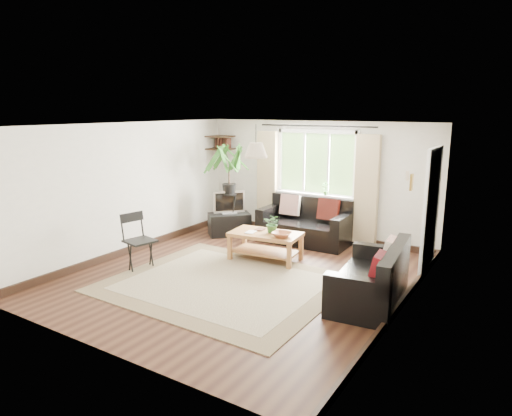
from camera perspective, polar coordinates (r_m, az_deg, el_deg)
The scene contains 24 objects.
floor at distance 7.43m, azimuth -1.65°, elevation -8.51°, with size 5.50×5.50×0.00m, color black.
ceiling at distance 6.94m, azimuth -1.78°, elevation 10.34°, with size 5.50×5.50×0.00m, color white.
wall_back at distance 9.46m, azimuth 7.57°, elevation 3.48°, with size 5.00×0.02×2.40m, color white.
wall_front at distance 5.10m, azimuth -19.15°, elevation -4.81°, with size 5.00×0.02×2.40m, color white.
wall_left at distance 8.70m, azimuth -15.56°, elevation 2.36°, with size 0.02×5.50×2.40m, color white.
wall_right at distance 6.10m, azimuth 18.24°, elevation -1.98°, with size 0.02×5.50×2.40m, color white.
rug at distance 7.13m, azimuth -4.00°, elevation -9.35°, with size 3.37×2.88×0.02m, color beige.
window at distance 9.38m, azimuth 7.53°, elevation 5.57°, with size 2.50×0.16×2.16m, color white, non-canonical shape.
door at distance 7.77m, azimuth 20.99°, elevation -0.69°, with size 0.06×0.96×2.06m, color silver.
corner_shelf at distance 10.30m, azimuth -4.48°, elevation 8.14°, with size 0.50×0.50×0.34m, color black, non-canonical shape.
pendant_lamp at distance 7.30m, azimuth -0.00°, elevation 7.69°, with size 0.36×0.36×0.54m, color beige, non-canonical shape.
wall_sconce at distance 6.30m, azimuth 18.63°, elevation 3.45°, with size 0.12×0.12×0.28m, color beige, non-canonical shape.
sofa_back at distance 9.16m, azimuth 6.12°, elevation -1.74°, with size 1.79×0.90×0.84m, color black, non-canonical shape.
sofa_right at distance 6.58m, azimuth 14.00°, elevation -8.09°, with size 0.83×1.66×0.78m, color black, non-canonical shape.
coffee_table at distance 8.10m, azimuth 1.19°, elevation -4.81°, with size 1.23×0.67×0.50m, color #976431, non-canonical shape.
table_plant at distance 8.00m, azimuth 2.10°, elevation -1.94°, with size 0.30×0.26×0.33m, color #2D5A24.
bowl at distance 7.79m, azimuth 3.25°, elevation -3.31°, with size 0.32×0.32×0.08m, color #A35B38.
book_a at distance 8.07m, azimuth -1.16°, elevation -2.97°, with size 0.15×0.21×0.02m, color white.
book_b at distance 8.25m, azimuth 0.03°, elevation -2.60°, with size 0.15×0.21×0.02m, color #4E2B1F.
tv_stand at distance 9.72m, azimuth -3.34°, elevation -2.03°, with size 0.86×0.48×0.46m, color black.
tv at distance 9.61m, azimuth -3.38°, elevation 0.77°, with size 0.66×0.22×0.51m, color #A5A5AA, non-canonical shape.
palm_stand at distance 9.62m, azimuth -3.36°, elevation 2.27°, with size 0.75×0.75×1.92m, color black, non-canonical shape.
folding_chair at distance 7.84m, azimuth -14.29°, elevation -4.14°, with size 0.48×0.48×0.93m, color black, non-canonical shape.
sill_plant at distance 9.27m, azimuth 8.65°, elevation 2.43°, with size 0.14×0.10×0.27m, color #2D6023.
Camera 1 is at (3.85, -5.77, 2.65)m, focal length 32.00 mm.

